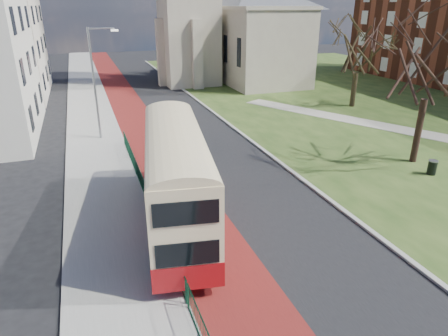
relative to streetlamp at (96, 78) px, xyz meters
name	(u,v)px	position (x,y,z in m)	size (l,w,h in m)	color
ground	(245,257)	(4.35, -18.00, -4.59)	(160.00, 160.00, 0.00)	black
road_carriageway	(172,125)	(5.85, 2.00, -4.59)	(9.00, 120.00, 0.01)	black
bus_lane	(140,128)	(3.15, 2.00, -4.59)	(3.40, 120.00, 0.01)	#591414
pavement_west	(93,132)	(-0.65, 2.00, -4.53)	(4.00, 120.00, 0.12)	gray
kerb_west	(118,129)	(1.35, 2.00, -4.53)	(0.25, 120.00, 0.13)	#999993
kerb_east	(216,114)	(10.45, 4.00, -4.53)	(0.25, 80.00, 0.13)	#999993
grass_green	(388,99)	(30.35, 4.00, -4.57)	(40.00, 80.00, 0.04)	#294318
footpath	(433,136)	(24.35, -8.00, -4.54)	(2.20, 36.00, 0.03)	#9E998C
pedestrian_railing	(154,212)	(1.40, -14.00, -4.04)	(0.07, 24.00, 1.12)	#0D3C26
streetlamp	(96,78)	(0.00, 0.00, 0.00)	(2.13, 0.18, 8.00)	gray
bus	(176,174)	(2.43, -14.50, -2.03)	(4.23, 11.00, 4.49)	#9C0E12
winter_tree_near	(435,44)	(18.81, -11.80, 2.80)	(9.42, 9.42, 10.60)	#301E18
winter_tree_far	(359,44)	(24.48, 2.47, 1.45)	(6.01, 6.01, 8.67)	#332919
litter_bin	(432,167)	(18.23, -13.89, -4.11)	(0.58, 0.58, 0.88)	black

